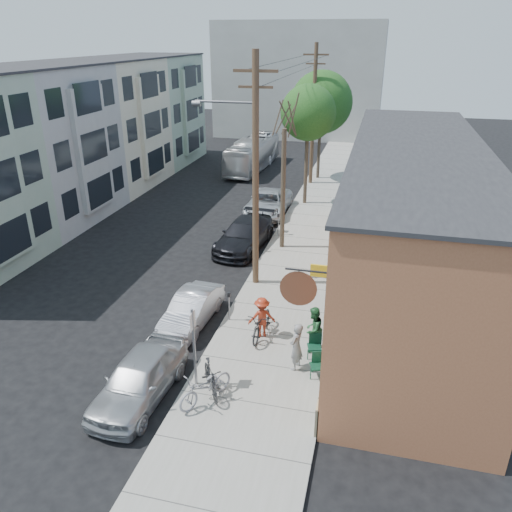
% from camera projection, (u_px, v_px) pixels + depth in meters
% --- Properties ---
extents(ground, '(120.00, 120.00, 0.00)m').
position_uv_depth(ground, '(172.00, 323.00, 20.12)').
color(ground, black).
extents(sidewalk, '(4.50, 58.00, 0.15)m').
position_uv_depth(sidewalk, '(315.00, 234.00, 28.90)').
color(sidewalk, '#99978E').
rests_on(sidewalk, ground).
extents(cafe_building, '(6.60, 20.20, 6.61)m').
position_uv_depth(cafe_building, '(410.00, 223.00, 21.21)').
color(cafe_building, '#9C5B3A').
rests_on(cafe_building, ground).
extents(apartment_row, '(6.30, 32.00, 9.00)m').
position_uv_depth(apartment_row, '(84.00, 135.00, 33.32)').
color(apartment_row, '#9AB094').
rests_on(apartment_row, ground).
extents(end_cap_building, '(18.00, 8.00, 12.00)m').
position_uv_depth(end_cap_building, '(300.00, 80.00, 55.34)').
color(end_cap_building, '#A7A7A2').
rests_on(end_cap_building, ground).
extents(sign_post, '(0.07, 0.45, 2.80)m').
position_uv_depth(sign_post, '(194.00, 340.00, 15.70)').
color(sign_post, slate).
rests_on(sign_post, sidewalk).
extents(parking_meter_near, '(0.14, 0.14, 1.24)m').
position_uv_depth(parking_meter_near, '(229.00, 302.00, 19.70)').
color(parking_meter_near, slate).
rests_on(parking_meter_near, sidewalk).
extents(parking_meter_far, '(0.14, 0.14, 1.24)m').
position_uv_depth(parking_meter_far, '(278.00, 221.00, 28.23)').
color(parking_meter_far, slate).
rests_on(parking_meter_far, sidewalk).
extents(utility_pole_near, '(3.57, 0.28, 10.00)m').
position_uv_depth(utility_pole_near, '(254.00, 170.00, 21.00)').
color(utility_pole_near, '#503A28').
rests_on(utility_pole_near, sidewalk).
extents(utility_pole_far, '(1.80, 0.28, 10.00)m').
position_uv_depth(utility_pole_far, '(313.00, 114.00, 36.44)').
color(utility_pole_far, '#503A28').
rests_on(utility_pole_far, sidewalk).
extents(tree_bare, '(0.24, 0.24, 6.27)m').
position_uv_depth(tree_bare, '(283.00, 190.00, 25.69)').
color(tree_bare, '#44392C').
rests_on(tree_bare, sidewalk).
extents(tree_leafy_mid, '(3.53, 3.53, 7.72)m').
position_uv_depth(tree_leafy_mid, '(308.00, 113.00, 31.57)').
color(tree_leafy_mid, '#44392C').
rests_on(tree_leafy_mid, sidewalk).
extents(tree_leafy_far, '(4.67, 4.67, 8.14)m').
position_uv_depth(tree_leafy_far, '(321.00, 102.00, 37.55)').
color(tree_leafy_far, '#44392C').
rests_on(tree_leafy_far, sidewalk).
extents(patio_chair_a, '(0.62, 0.62, 0.88)m').
position_uv_depth(patio_chair_a, '(314.00, 347.00, 17.55)').
color(patio_chair_a, '#103C28').
rests_on(patio_chair_a, sidewalk).
extents(patio_chair_b, '(0.65, 0.65, 0.88)m').
position_uv_depth(patio_chair_b, '(317.00, 366.00, 16.54)').
color(patio_chair_b, '#103C28').
rests_on(patio_chair_b, sidewalk).
extents(patron_grey, '(0.57, 0.72, 1.74)m').
position_uv_depth(patron_grey, '(296.00, 347.00, 16.80)').
color(patron_grey, gray).
rests_on(patron_grey, sidewalk).
extents(patron_green, '(0.90, 1.01, 1.73)m').
position_uv_depth(patron_green, '(313.00, 329.00, 17.80)').
color(patron_green, '#2C6E3C').
rests_on(patron_green, sidewalk).
extents(cyclist, '(1.19, 0.95, 1.60)m').
position_uv_depth(cyclist, '(262.00, 317.00, 18.69)').
color(cyclist, '#9F2C17').
rests_on(cyclist, sidewalk).
extents(cyclist_bike, '(0.84, 2.14, 1.11)m').
position_uv_depth(cyclist_bike, '(262.00, 323.00, 18.79)').
color(cyclist_bike, black).
rests_on(cyclist_bike, sidewalk).
extents(parked_bike_a, '(1.37, 1.80, 1.08)m').
position_uv_depth(parked_bike_a, '(211.00, 378.00, 15.79)').
color(parked_bike_a, black).
rests_on(parked_bike_a, sidewalk).
extents(parked_bike_b, '(1.65, 2.11, 1.07)m').
position_uv_depth(parked_bike_b, '(206.00, 387.00, 15.41)').
color(parked_bike_b, gray).
rests_on(parked_bike_b, sidewalk).
extents(car_0, '(1.96, 4.45, 1.49)m').
position_uv_depth(car_0, '(139.00, 378.00, 15.70)').
color(car_0, '#A7AAAF').
rests_on(car_0, ground).
extents(car_1, '(1.59, 3.96, 1.28)m').
position_uv_depth(car_1, '(192.00, 309.00, 19.85)').
color(car_1, silver).
rests_on(car_1, ground).
extents(car_2, '(2.61, 5.40, 1.52)m').
position_uv_depth(car_2, '(245.00, 235.00, 26.90)').
color(car_2, black).
rests_on(car_2, ground).
extents(car_3, '(2.56, 5.36, 1.48)m').
position_uv_depth(car_3, '(268.00, 203.00, 32.02)').
color(car_3, silver).
rests_on(car_3, ground).
extents(bus, '(2.65, 9.53, 2.63)m').
position_uv_depth(bus, '(253.00, 154.00, 42.50)').
color(bus, silver).
rests_on(bus, ground).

